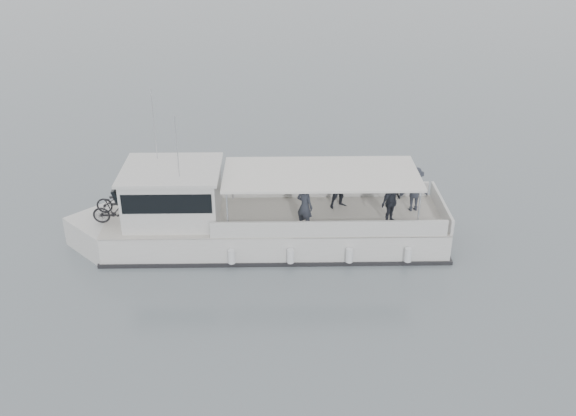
% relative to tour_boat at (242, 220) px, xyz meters
% --- Properties ---
extents(ground, '(1400.00, 1400.00, 0.00)m').
position_rel_tour_boat_xyz_m(ground, '(-3.35, 2.63, -1.00)').
color(ground, slate).
rests_on(ground, ground).
extents(tour_boat, '(14.23, 7.75, 6.08)m').
position_rel_tour_boat_xyz_m(tour_boat, '(0.00, 0.00, 0.00)').
color(tour_boat, silver).
rests_on(tour_boat, ground).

